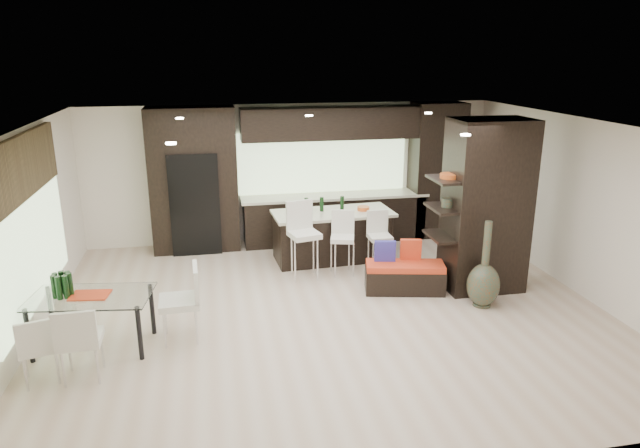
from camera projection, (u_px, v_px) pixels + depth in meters
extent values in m
plane|color=beige|center=(328.00, 310.00, 8.40)|extent=(8.00, 8.00, 0.00)
cube|color=white|center=(292.00, 173.00, 11.29)|extent=(8.00, 0.02, 2.70)
cube|color=white|center=(22.00, 240.00, 7.27)|extent=(0.02, 7.00, 2.70)
cube|color=white|center=(583.00, 208.00, 8.75)|extent=(0.02, 7.00, 2.70)
cube|color=white|center=(329.00, 126.00, 7.62)|extent=(8.00, 7.00, 0.02)
cube|color=#B2D199|center=(30.00, 235.00, 7.47)|extent=(0.04, 3.20, 1.90)
cube|color=#B2D199|center=(322.00, 162.00, 11.31)|extent=(3.40, 0.04, 1.20)
cube|color=brown|center=(22.00, 167.00, 7.21)|extent=(0.08, 3.00, 0.80)
cube|color=white|center=(325.00, 125.00, 7.86)|extent=(4.00, 3.00, 0.02)
cube|color=black|center=(320.00, 175.00, 11.08)|extent=(6.80, 0.68, 2.70)
cube|color=black|center=(195.00, 202.00, 10.70)|extent=(0.90, 0.68, 1.90)
cube|color=black|center=(486.00, 206.00, 8.86)|extent=(1.20, 0.80, 2.70)
cube|color=black|center=(333.00, 236.00, 10.35)|extent=(2.19, 1.04, 0.89)
cube|color=silver|center=(304.00, 248.00, 9.47)|extent=(0.55, 0.55, 1.04)
cube|color=silver|center=(342.00, 250.00, 9.64)|extent=(0.48, 0.48, 0.88)
cube|color=silver|center=(379.00, 248.00, 9.78)|extent=(0.38, 0.38, 0.85)
cube|color=black|center=(405.00, 277.00, 8.99)|extent=(1.31, 0.73, 0.47)
cube|color=white|center=(93.00, 322.00, 7.26)|extent=(1.59, 1.04, 0.71)
cube|color=silver|center=(81.00, 344.00, 6.55)|extent=(0.48, 0.48, 0.86)
cube|color=silver|center=(39.00, 351.00, 6.50)|extent=(0.51, 0.51, 0.77)
cube|color=silver|center=(179.00, 307.00, 7.42)|extent=(0.53, 0.53, 0.94)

